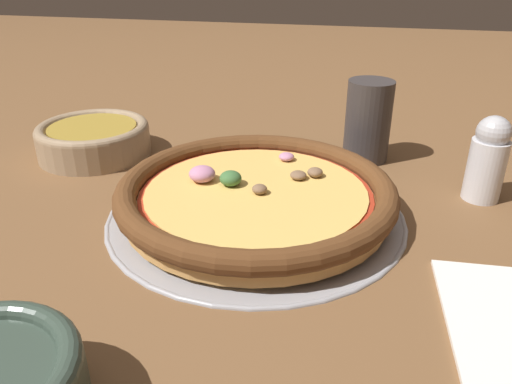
% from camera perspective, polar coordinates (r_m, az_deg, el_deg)
% --- Properties ---
extents(ground_plane, '(3.00, 3.00, 0.00)m').
position_cam_1_polar(ground_plane, '(0.56, 0.00, -2.65)').
color(ground_plane, brown).
extents(pizza_tray, '(0.33, 0.33, 0.01)m').
position_cam_1_polar(pizza_tray, '(0.56, 0.00, -2.33)').
color(pizza_tray, '#9E9EA3').
rests_on(pizza_tray, ground_plane).
extents(pizza, '(0.31, 0.31, 0.04)m').
position_cam_1_polar(pizza, '(0.55, -0.02, -0.26)').
color(pizza, tan).
rests_on(pizza, pizza_tray).
extents(bowl_near, '(0.16, 0.16, 0.05)m').
position_cam_1_polar(bowl_near, '(0.75, -18.06, 5.92)').
color(bowl_near, '#9E8466').
rests_on(bowl_near, ground_plane).
extents(drinking_cup, '(0.06, 0.06, 0.11)m').
position_cam_1_polar(drinking_cup, '(0.71, 12.68, 7.93)').
color(drinking_cup, '#383333').
rests_on(drinking_cup, ground_plane).
extents(pepper_shaker, '(0.04, 0.04, 0.10)m').
position_cam_1_polar(pepper_shaker, '(0.63, 24.96, 3.42)').
color(pepper_shaker, silver).
rests_on(pepper_shaker, ground_plane).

